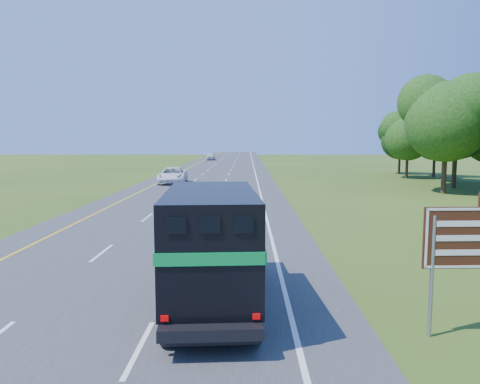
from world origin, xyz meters
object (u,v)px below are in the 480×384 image
Objects in this scene: far_car at (211,156)px; exit_sign at (468,244)px; horse_truck at (211,243)px; white_suv at (173,175)px.

far_car is 1.36× the size of exit_sign.
horse_truck is 2.18× the size of exit_sign.
white_suv is 1.75× the size of exit_sign.
horse_truck is at bearing -86.21° from far_car.
exit_sign is at bearing -74.42° from white_suv.
exit_sign reaches higher than horse_truck.
white_suv is 41.77m from exit_sign.
exit_sign reaches higher than far_car.
horse_truck is 1.25× the size of white_suv.
far_car is at bearing 90.28° from horse_truck.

